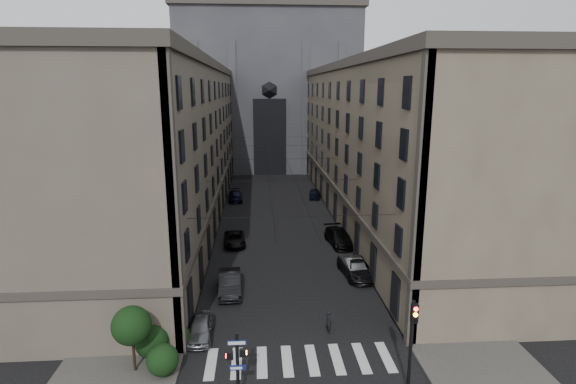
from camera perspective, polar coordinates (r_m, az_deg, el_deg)
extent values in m
cube|color=#383533|center=(57.56, -11.96, -3.16)|extent=(7.00, 80.00, 0.15)
cube|color=#383533|center=(58.40, 8.92, -2.79)|extent=(7.00, 80.00, 0.15)
cube|color=beige|center=(28.65, 1.49, -20.57)|extent=(11.00, 3.20, 0.01)
cube|color=#51483E|center=(56.29, -15.42, 5.58)|extent=(13.00, 60.00, 18.00)
cube|color=#38332D|center=(55.93, -16.02, 15.16)|extent=(13.60, 60.60, 0.90)
cube|color=#38332D|center=(57.08, -15.13, 0.80)|extent=(13.40, 60.30, 0.50)
cube|color=brown|center=(57.40, 12.17, 5.89)|extent=(13.00, 60.00, 18.00)
cube|color=#38332D|center=(57.04, 12.64, 15.30)|extent=(13.60, 60.60, 0.90)
cube|color=#38332D|center=(58.17, 11.95, 1.20)|extent=(13.40, 60.30, 0.50)
cube|color=#2D2D33|center=(93.78, -2.57, 12.52)|extent=(34.00, 22.00, 30.00)
cube|color=#38332D|center=(94.91, -2.67, 21.92)|extent=(35.00, 23.00, 1.20)
cube|color=black|center=(83.20, -2.32, 6.93)|extent=(6.00, 0.30, 14.00)
cylinder|color=black|center=(24.57, -6.42, -21.41)|extent=(0.18, 0.18, 4.00)
cube|color=orange|center=(24.06, -5.77, -19.65)|extent=(0.34, 0.24, 0.38)
cube|color=#FF0C07|center=(24.29, -7.40, -19.91)|extent=(0.34, 0.24, 0.38)
cube|color=navy|center=(23.62, -6.53, -18.49)|extent=(0.95, 0.05, 0.24)
cube|color=navy|center=(24.38, -6.44, -21.30)|extent=(0.85, 0.05, 0.27)
cylinder|color=black|center=(25.87, 15.32, -18.32)|extent=(0.20, 0.20, 5.20)
cube|color=black|center=(24.72, 15.77, -14.60)|extent=(0.34, 0.30, 1.00)
cylinder|color=#FF0C07|center=(24.45, 15.95, -14.11)|extent=(0.22, 0.05, 0.22)
cylinder|color=orange|center=(24.59, 15.90, -14.77)|extent=(0.22, 0.05, 0.22)
cylinder|color=black|center=(24.74, 15.85, -15.43)|extent=(0.22, 0.05, 0.22)
sphere|color=black|center=(27.70, -15.63, -19.84)|extent=(1.80, 1.80, 1.80)
sphere|color=black|center=(29.35, -16.92, -17.68)|extent=(2.00, 2.00, 2.00)
sphere|color=black|center=(30.07, -13.73, -17.33)|extent=(1.40, 1.40, 1.40)
cylinder|color=black|center=(28.33, -19.01, -18.56)|extent=(0.16, 0.16, 2.40)
sphere|color=black|center=(27.55, -19.26, -15.72)|extent=(2.20, 2.20, 2.20)
cylinder|color=black|center=(30.03, 0.67, -3.13)|extent=(14.00, 0.03, 0.03)
cylinder|color=black|center=(41.66, -0.65, 1.46)|extent=(14.00, 0.03, 0.03)
cylinder|color=black|center=(54.44, -1.44, 4.21)|extent=(14.00, 0.03, 0.03)
cylinder|color=black|center=(67.31, -1.93, 5.91)|extent=(14.00, 0.03, 0.03)
cylinder|color=black|center=(79.22, -2.24, 6.99)|extent=(14.00, 0.03, 0.03)
cylinder|color=black|center=(55.45, -2.83, 3.94)|extent=(0.03, 60.00, 0.03)
cylinder|color=black|center=(55.56, -0.14, 3.98)|extent=(0.03, 60.00, 0.03)
imported|color=slate|center=(31.02, -11.05, -16.60)|extent=(1.60, 3.85, 1.31)
imported|color=black|center=(36.56, -7.39, -11.39)|extent=(1.97, 4.99, 1.62)
imported|color=black|center=(47.03, -6.80, -5.94)|extent=(2.46, 4.74, 1.28)
imported|color=black|center=(65.09, -6.70, -0.52)|extent=(2.30, 4.86, 1.37)
imported|color=slate|center=(39.84, 8.36, -9.43)|extent=(2.12, 4.59, 1.46)
imported|color=black|center=(39.62, 8.80, -9.58)|extent=(2.95, 5.45, 1.45)
imported|color=black|center=(47.06, 6.54, -5.73)|extent=(2.87, 5.64, 1.57)
imported|color=black|center=(66.30, 3.40, -0.22)|extent=(2.04, 4.05, 1.32)
imported|color=black|center=(31.04, 5.21, -16.07)|extent=(0.58, 0.68, 1.58)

